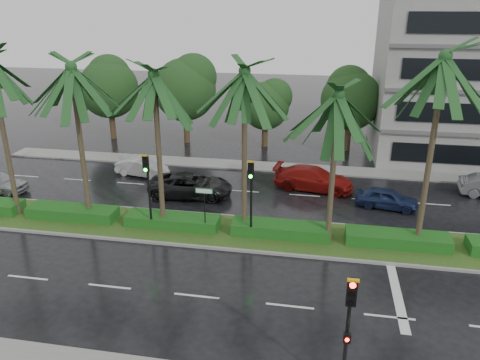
% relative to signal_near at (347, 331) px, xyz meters
% --- Properties ---
extents(ground, '(120.00, 120.00, 0.00)m').
position_rel_signal_near_xyz_m(ground, '(-6.00, 9.39, -2.50)').
color(ground, black).
rests_on(ground, ground).
extents(far_sidewalk, '(40.00, 2.00, 0.12)m').
position_rel_signal_near_xyz_m(far_sidewalk, '(-6.00, 21.39, -2.44)').
color(far_sidewalk, slate).
rests_on(far_sidewalk, ground).
extents(median, '(36.00, 4.00, 0.15)m').
position_rel_signal_near_xyz_m(median, '(-6.00, 10.39, -2.42)').
color(median, gray).
rests_on(median, ground).
extents(hedge, '(35.20, 1.40, 0.60)m').
position_rel_signal_near_xyz_m(hedge, '(-6.00, 10.39, -2.05)').
color(hedge, '#164914').
rests_on(hedge, median).
extents(lane_markings, '(34.00, 13.06, 0.01)m').
position_rel_signal_near_xyz_m(lane_markings, '(-2.96, 8.96, -2.50)').
color(lane_markings, silver).
rests_on(lane_markings, ground).
extents(palm_row, '(26.30, 4.20, 10.23)m').
position_rel_signal_near_xyz_m(palm_row, '(-7.25, 10.41, 5.53)').
color(palm_row, '#3B2D22').
rests_on(palm_row, median).
extents(signal_near, '(0.34, 0.45, 4.36)m').
position_rel_signal_near_xyz_m(signal_near, '(0.00, 0.00, 0.00)').
color(signal_near, black).
rests_on(signal_near, near_sidewalk).
extents(signal_median_left, '(0.34, 0.42, 4.36)m').
position_rel_signal_near_xyz_m(signal_median_left, '(-10.00, 9.69, 0.49)').
color(signal_median_left, black).
rests_on(signal_median_left, median).
extents(signal_median_right, '(0.34, 0.42, 4.36)m').
position_rel_signal_near_xyz_m(signal_median_right, '(-4.50, 9.69, 0.49)').
color(signal_median_right, black).
rests_on(signal_median_right, median).
extents(street_sign, '(0.95, 0.09, 2.60)m').
position_rel_signal_near_xyz_m(street_sign, '(-7.00, 9.87, -0.38)').
color(street_sign, black).
rests_on(street_sign, median).
extents(bg_trees, '(33.34, 5.47, 7.90)m').
position_rel_signal_near_xyz_m(bg_trees, '(-5.90, 26.98, 2.27)').
color(bg_trees, '#3C291B').
rests_on(bg_trees, ground).
extents(car_white, '(1.95, 3.97, 1.25)m').
position_rel_signal_near_xyz_m(car_white, '(-13.76, 18.01, -1.88)').
color(car_white, silver).
rests_on(car_white, ground).
extents(car_darkgrey, '(2.91, 5.56, 1.49)m').
position_rel_signal_near_xyz_m(car_darkgrey, '(-9.26, 15.00, -1.76)').
color(car_darkgrey, black).
rests_on(car_darkgrey, ground).
extents(car_red, '(2.88, 5.53, 1.53)m').
position_rel_signal_near_xyz_m(car_red, '(-1.50, 17.61, -1.74)').
color(car_red, maroon).
rests_on(car_red, ground).
extents(car_blue, '(2.10, 3.89, 1.26)m').
position_rel_signal_near_xyz_m(car_blue, '(3.00, 15.36, -1.87)').
color(car_blue, '#1A274E').
rests_on(car_blue, ground).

